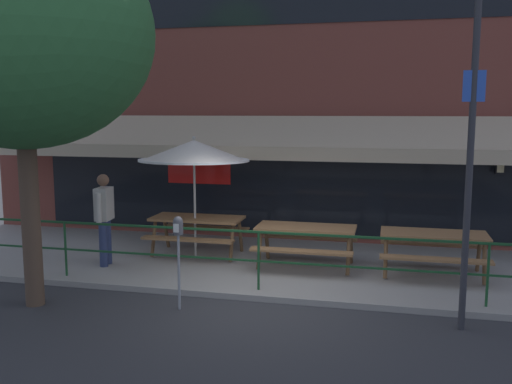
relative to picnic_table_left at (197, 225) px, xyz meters
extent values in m
plane|color=#2D2D30|center=(1.70, -2.21, -0.71)|extent=(120.00, 120.00, 0.00)
cube|color=gray|center=(1.70, -0.21, -0.66)|extent=(15.00, 4.00, 0.10)
cube|color=brown|center=(1.70, 2.04, 3.11)|extent=(15.00, 0.50, 7.62)
cube|color=black|center=(1.70, 1.77, 0.64)|extent=(12.00, 0.02, 2.30)
cube|color=red|center=(-0.55, 1.76, 0.94)|extent=(1.50, 0.02, 0.70)
cube|color=tan|center=(1.70, 1.24, 1.79)|extent=(13.80, 0.92, 0.70)
cube|color=tan|center=(1.70, 0.73, 1.39)|extent=(13.80, 0.08, 0.28)
cube|color=black|center=(5.82, 1.65, 1.32)|extent=(0.04, 0.28, 0.04)
cube|color=black|center=(5.82, 1.51, 1.14)|extent=(0.18, 0.18, 0.28)
cube|color=beige|center=(5.82, 1.51, 1.14)|extent=(0.13, 0.19, 0.20)
cylinder|color=#194723|center=(-1.75, -1.91, -0.13)|extent=(0.04, 0.04, 0.95)
cylinder|color=#194723|center=(1.70, -1.91, -0.13)|extent=(0.04, 0.04, 0.95)
cylinder|color=#194723|center=(5.15, -1.91, -0.13)|extent=(0.04, 0.04, 0.95)
cube|color=#194723|center=(1.70, -1.91, 0.34)|extent=(13.80, 0.04, 0.04)
cube|color=#194723|center=(1.70, -1.91, -0.13)|extent=(13.80, 0.03, 0.03)
cube|color=brown|center=(0.00, 0.00, 0.13)|extent=(1.80, 0.80, 0.05)
cube|color=brown|center=(0.00, -0.58, -0.17)|extent=(1.80, 0.26, 0.04)
cube|color=brown|center=(0.00, 0.58, -0.17)|extent=(1.80, 0.26, 0.04)
cylinder|color=brown|center=(0.80, -0.32, -0.24)|extent=(0.07, 0.30, 0.73)
cylinder|color=brown|center=(0.80, 0.32, -0.24)|extent=(0.07, 0.30, 0.73)
cylinder|color=brown|center=(-0.80, -0.32, -0.24)|extent=(0.07, 0.30, 0.73)
cylinder|color=brown|center=(-0.80, 0.32, -0.24)|extent=(0.07, 0.30, 0.73)
cube|color=brown|center=(2.24, -0.41, 0.13)|extent=(1.80, 0.80, 0.05)
cube|color=brown|center=(2.24, -0.99, -0.17)|extent=(1.80, 0.26, 0.04)
cube|color=brown|center=(2.24, 0.17, -0.17)|extent=(1.80, 0.26, 0.04)
cylinder|color=brown|center=(3.04, -0.73, -0.24)|extent=(0.07, 0.30, 0.73)
cylinder|color=brown|center=(3.04, -0.09, -0.24)|extent=(0.07, 0.30, 0.73)
cylinder|color=brown|center=(1.44, -0.73, -0.24)|extent=(0.07, 0.30, 0.73)
cylinder|color=brown|center=(1.44, -0.09, -0.24)|extent=(0.07, 0.30, 0.73)
cube|color=brown|center=(4.48, -0.44, 0.13)|extent=(1.80, 0.80, 0.05)
cube|color=brown|center=(4.48, -1.02, -0.17)|extent=(1.80, 0.26, 0.04)
cube|color=brown|center=(4.48, 0.14, -0.17)|extent=(1.80, 0.26, 0.04)
cylinder|color=brown|center=(5.28, -0.76, -0.24)|extent=(0.07, 0.30, 0.73)
cylinder|color=brown|center=(5.28, -0.12, -0.24)|extent=(0.07, 0.30, 0.73)
cylinder|color=brown|center=(3.68, -0.76, -0.24)|extent=(0.07, 0.30, 0.73)
cylinder|color=brown|center=(3.68, -0.12, -0.24)|extent=(0.07, 0.30, 0.73)
cylinder|color=#B7B2A8|center=(0.00, -0.13, 0.54)|extent=(0.04, 0.04, 2.30)
cone|color=silver|center=(0.00, -0.13, 1.49)|extent=(2.10, 2.11, 0.45)
cylinder|color=white|center=(0.00, -0.13, 1.30)|extent=(2.14, 2.14, 0.09)
sphere|color=#B7B2A8|center=(0.00, -0.13, 1.73)|extent=(0.07, 0.07, 0.07)
cylinder|color=navy|center=(-1.43, -1.03, -0.18)|extent=(0.15, 0.15, 0.86)
cylinder|color=navy|center=(-1.41, -1.22, -0.18)|extent=(0.15, 0.15, 0.86)
cube|color=#B2ADA3|center=(-1.42, -1.12, 0.55)|extent=(0.28, 0.42, 0.60)
cylinder|color=#B2ADA3|center=(-1.45, -0.87, 0.52)|extent=(0.10, 0.10, 0.54)
cylinder|color=#B2ADA3|center=(-1.39, -1.38, 0.52)|extent=(0.10, 0.10, 0.54)
sphere|color=brown|center=(-1.42, -1.12, 0.99)|extent=(0.22, 0.22, 0.22)
cylinder|color=gray|center=(0.68, -2.80, -0.13)|extent=(0.04, 0.04, 1.15)
cylinder|color=#4C4C51|center=(0.68, -2.80, 0.54)|extent=(0.15, 0.15, 0.20)
sphere|color=#4C4C51|center=(0.68, -2.80, 0.64)|extent=(0.14, 0.14, 0.14)
cube|color=silver|center=(0.68, -2.88, 0.55)|extent=(0.08, 0.01, 0.13)
cylinder|color=#2D2D33|center=(4.72, -2.66, 1.57)|extent=(0.09, 0.09, 4.55)
cube|color=blue|center=(4.72, -2.68, 2.57)|extent=(0.28, 0.02, 0.40)
cylinder|color=brown|center=(-1.56, -3.11, 0.69)|extent=(0.28, 0.28, 2.79)
ellipsoid|color=#337038|center=(-1.56, -3.11, 3.35)|extent=(3.92, 3.53, 3.33)
camera|label=1|loc=(3.69, -10.56, 2.27)|focal=40.00mm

